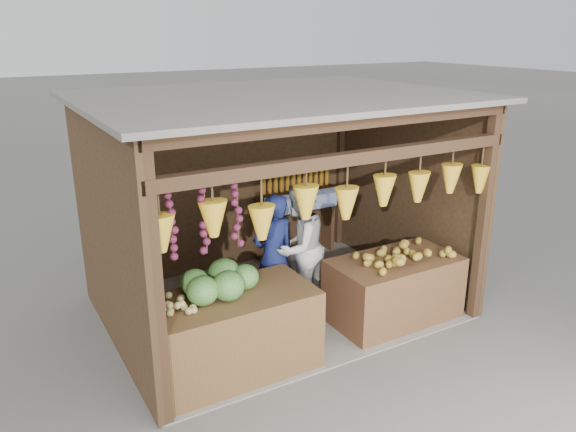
% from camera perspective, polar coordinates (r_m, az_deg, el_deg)
% --- Properties ---
extents(ground, '(80.00, 80.00, 0.00)m').
position_cam_1_polar(ground, '(7.24, -1.08, -9.13)').
color(ground, '#514F49').
rests_on(ground, ground).
extents(stall_structure, '(4.30, 3.30, 2.66)m').
position_cam_1_polar(stall_structure, '(6.58, -1.24, 3.61)').
color(stall_structure, slate).
rests_on(stall_structure, ground).
extents(back_shelf, '(1.25, 0.32, 1.32)m').
position_cam_1_polar(back_shelf, '(8.42, 0.89, 1.37)').
color(back_shelf, '#382314').
rests_on(back_shelf, ground).
extents(counter_left, '(1.66, 0.85, 0.86)m').
position_cam_1_polar(counter_left, '(5.82, -5.58, -11.81)').
color(counter_left, '#4E331A').
rests_on(counter_left, ground).
extents(counter_right, '(1.53, 0.85, 0.78)m').
position_cam_1_polar(counter_right, '(6.90, 10.67, -7.33)').
color(counter_right, '#4A2A18').
rests_on(counter_right, ground).
extents(stool, '(0.32, 0.32, 0.30)m').
position_cam_1_polar(stool, '(6.63, -15.11, -11.13)').
color(stool, black).
rests_on(stool, ground).
extents(man_standing, '(0.59, 0.41, 1.55)m').
position_cam_1_polar(man_standing, '(6.72, -1.47, -4.08)').
color(man_standing, '#151E52').
rests_on(man_standing, ground).
extents(woman_standing, '(0.96, 0.87, 1.62)m').
position_cam_1_polar(woman_standing, '(6.88, 1.13, -3.20)').
color(woman_standing, silver).
rests_on(woman_standing, ground).
extents(vendor_seated, '(0.55, 0.46, 0.97)m').
position_cam_1_polar(vendor_seated, '(6.35, -15.59, -6.13)').
color(vendor_seated, brown).
rests_on(vendor_seated, stool).
extents(melon_pile, '(1.00, 0.50, 0.32)m').
position_cam_1_polar(melon_pile, '(5.56, -6.70, -6.48)').
color(melon_pile, '#1F5316').
rests_on(melon_pile, counter_left).
extents(tanfruit_pile, '(0.34, 0.40, 0.13)m').
position_cam_1_polar(tanfruit_pile, '(5.39, -11.23, -8.71)').
color(tanfruit_pile, '#A0924A').
rests_on(tanfruit_pile, counter_left).
extents(mango_pile, '(1.40, 0.64, 0.22)m').
position_cam_1_polar(mango_pile, '(6.70, 11.40, -3.52)').
color(mango_pile, '#C55F1A').
rests_on(mango_pile, counter_right).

